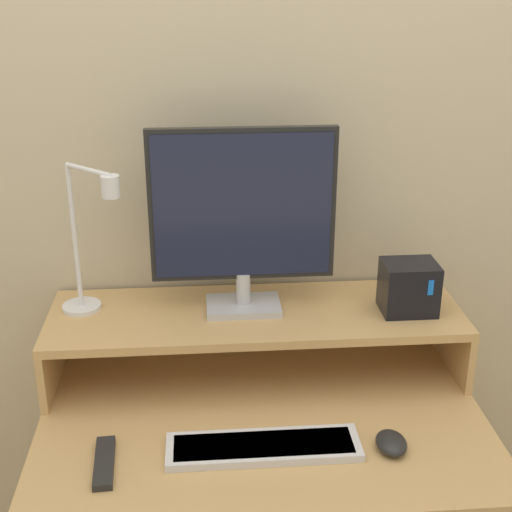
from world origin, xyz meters
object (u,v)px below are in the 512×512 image
(router_dock, at_px, (409,287))
(desk_lamp, at_px, (89,247))
(monitor, at_px, (243,215))
(mouse, at_px, (391,443))
(remote_control, at_px, (104,463))
(keyboard, at_px, (264,447))

(router_dock, bearing_deg, desk_lamp, 177.06)
(monitor, height_order, desk_lamp, monitor)
(desk_lamp, xyz_separation_m, mouse, (0.67, -0.36, -0.34))
(remote_control, bearing_deg, keyboard, 3.91)
(mouse, bearing_deg, keyboard, 176.34)
(desk_lamp, distance_m, mouse, 0.83)
(monitor, xyz_separation_m, keyboard, (0.02, -0.35, -0.41))
(desk_lamp, relative_size, remote_control, 2.31)
(router_dock, distance_m, remote_control, 0.84)
(keyboard, bearing_deg, desk_lamp, 138.37)
(keyboard, xyz_separation_m, remote_control, (-0.34, -0.02, -0.00))
(monitor, distance_m, desk_lamp, 0.38)
(keyboard, distance_m, mouse, 0.28)
(router_dock, height_order, keyboard, router_dock)
(router_dock, height_order, mouse, router_dock)
(keyboard, height_order, mouse, mouse)
(router_dock, xyz_separation_m, keyboard, (-0.39, -0.31, -0.23))
(desk_lamp, relative_size, mouse, 4.25)
(keyboard, bearing_deg, router_dock, 38.08)
(monitor, height_order, remote_control, monitor)
(desk_lamp, distance_m, router_dock, 0.79)
(desk_lamp, distance_m, keyboard, 0.63)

